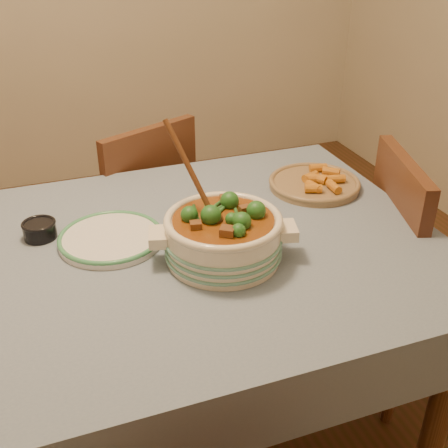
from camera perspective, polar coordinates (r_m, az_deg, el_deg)
name	(u,v)px	position (r m, az deg, el deg)	size (l,w,h in m)	color
floor	(153,448)	(2.01, -7.27, -21.65)	(4.50, 4.50, 0.00)	#442C13
dining_table	(137,284)	(1.55, -8.80, -6.01)	(1.68, 1.08, 0.76)	brown
stew_casserole	(223,233)	(1.43, -0.10, -0.95)	(0.39, 0.36, 0.36)	#ECE0C6
white_plate	(111,238)	(1.56, -11.43, -1.38)	(0.31, 0.31, 0.03)	white
condiment_bowl	(39,229)	(1.63, -18.24, -0.47)	(0.10, 0.10, 0.05)	black
fried_plate	(314,182)	(1.86, 9.17, 4.22)	(0.39, 0.39, 0.05)	#8E774E
chair_far	(138,212)	(2.27, -8.71, 1.22)	(0.54, 0.54, 0.87)	brown
chair_right	(420,268)	(1.98, 19.30, -4.21)	(0.53, 0.53, 0.90)	brown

